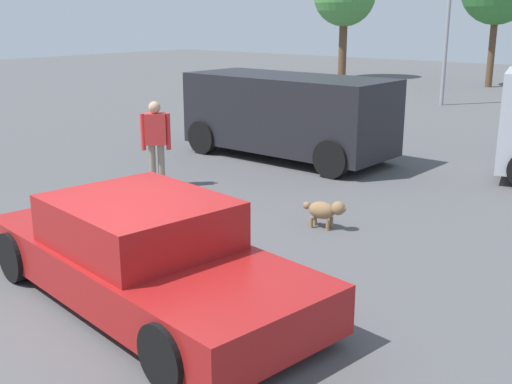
# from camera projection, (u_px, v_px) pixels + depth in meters

# --- Properties ---
(ground_plane) EXTENTS (80.00, 80.00, 0.00)m
(ground_plane) POSITION_uv_depth(u_px,v_px,m) (117.00, 303.00, 7.42)
(ground_plane) COLOR #515154
(sedan_foreground) EXTENTS (4.87, 2.44, 1.23)m
(sedan_foreground) POSITION_uv_depth(u_px,v_px,m) (144.00, 255.00, 7.34)
(sedan_foreground) COLOR maroon
(sedan_foreground) RESTS_ON ground_plane
(dog) EXTENTS (0.71, 0.35, 0.47)m
(dog) POSITION_uv_depth(u_px,v_px,m) (325.00, 210.00, 9.93)
(dog) COLOR olive
(dog) RESTS_ON ground_plane
(suv_dark) EXTENTS (4.93, 2.15, 1.91)m
(suv_dark) POSITION_uv_depth(u_px,v_px,m) (288.00, 113.00, 14.66)
(suv_dark) COLOR black
(suv_dark) RESTS_ON ground_plane
(pedestrian) EXTENTS (0.45, 0.45, 1.67)m
(pedestrian) POSITION_uv_depth(u_px,v_px,m) (156.00, 137.00, 12.14)
(pedestrian) COLOR gray
(pedestrian) RESTS_ON ground_plane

